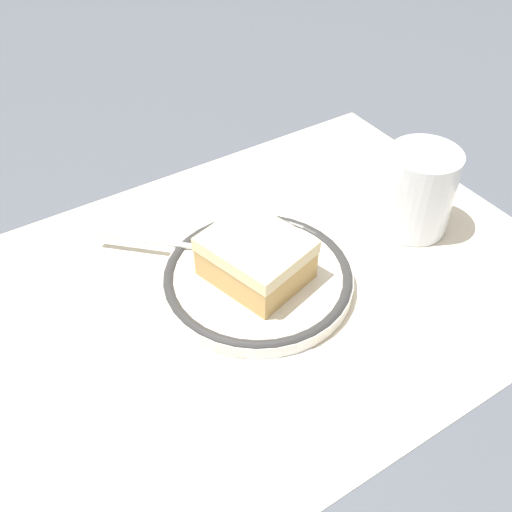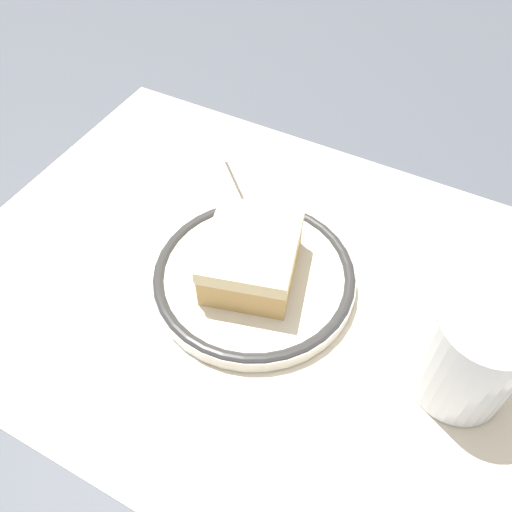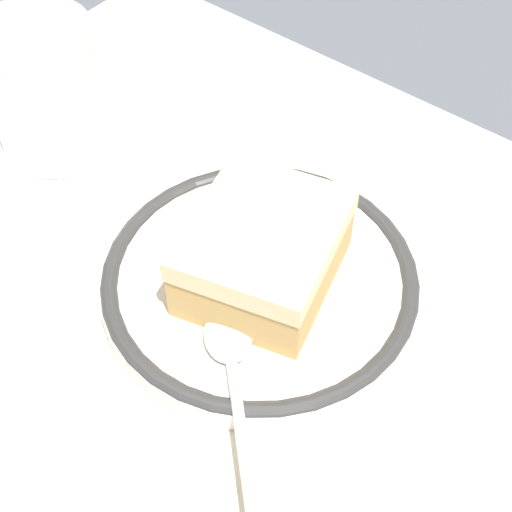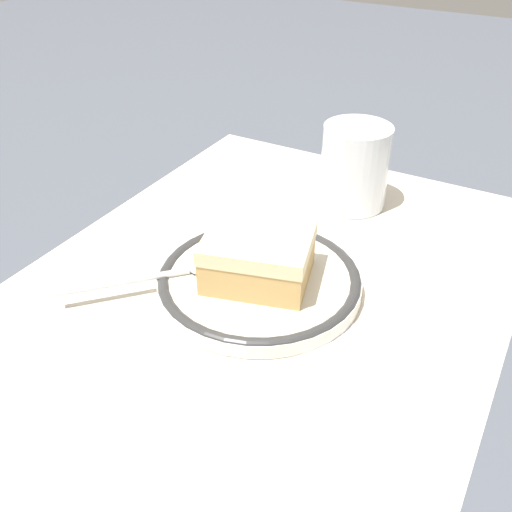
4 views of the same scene
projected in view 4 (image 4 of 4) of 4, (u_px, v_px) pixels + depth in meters
name	position (u px, v px, depth m)	size (l,w,h in m)	color
ground_plane	(263.00, 285.00, 0.51)	(2.40, 2.40, 0.00)	#4C515B
placemat	(263.00, 284.00, 0.51)	(0.55, 0.41, 0.00)	beige
plate	(256.00, 279.00, 0.50)	(0.18, 0.18, 0.02)	silver
cake_slice	(255.00, 256.00, 0.49)	(0.09, 0.10, 0.04)	tan
spoon	(178.00, 272.00, 0.50)	(0.12, 0.11, 0.01)	silver
cup	(354.00, 171.00, 0.61)	(0.07, 0.07, 0.09)	silver
napkin	(386.00, 374.00, 0.42)	(0.13, 0.10, 0.00)	white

